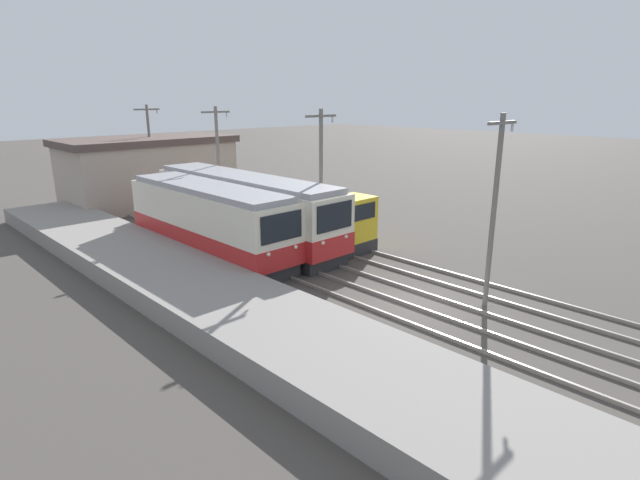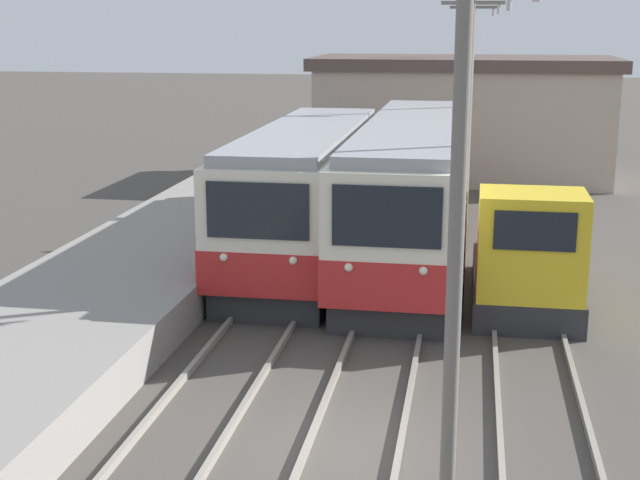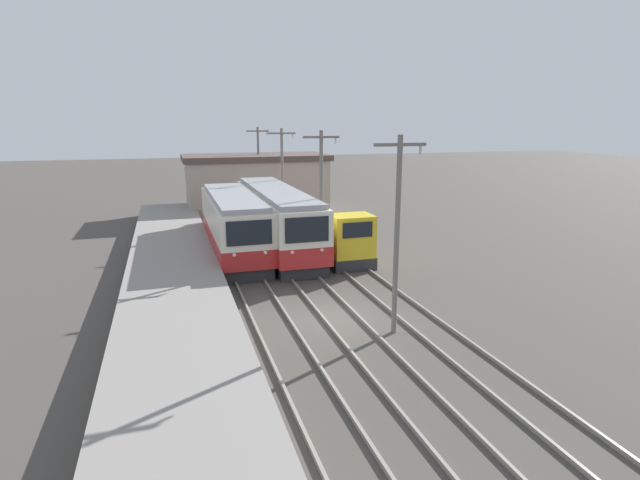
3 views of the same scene
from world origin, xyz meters
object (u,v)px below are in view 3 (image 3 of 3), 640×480
object	(u,v)px
commuter_train_left	(234,228)
catenary_mast_far	(282,177)
commuter_train_center	(277,221)
catenary_mast_mid	(321,195)
shunting_locomotive	(341,241)
catenary_mast_distant	(259,166)
catenary_mast_near	(397,229)

from	to	relation	value
commuter_train_left	catenary_mast_far	world-z (taller)	catenary_mast_far
commuter_train_left	commuter_train_center	world-z (taller)	commuter_train_center
catenary_mast_mid	commuter_train_left	bearing A→B (deg)	138.58
shunting_locomotive	commuter_train_left	bearing A→B (deg)	153.02
commuter_train_left	catenary_mast_distant	distance (m)	15.76
catenary_mast_near	catenary_mast_far	xyz separation A→B (m)	(0.00, 18.78, 0.00)
catenary_mast_near	catenary_mast_mid	bearing A→B (deg)	90.00
commuter_train_left	catenary_mast_near	distance (m)	14.07
shunting_locomotive	catenary_mast_mid	xyz separation A→B (m)	(-1.49, -0.85, 2.86)
commuter_train_left	catenary_mast_distant	bearing A→B (deg)	73.96
commuter_train_center	shunting_locomotive	bearing A→B (deg)	-51.88
commuter_train_center	catenary_mast_near	bearing A→B (deg)	-83.88
commuter_train_left	catenary_mast_mid	size ratio (longest dim) A/B	1.56
catenary_mast_distant	catenary_mast_mid	bearing A→B (deg)	-90.00
catenary_mast_far	catenary_mast_mid	bearing A→B (deg)	-90.00
commuter_train_center	catenary_mast_near	size ratio (longest dim) A/B	1.92
commuter_train_left	catenary_mast_near	bearing A→B (deg)	-71.92
catenary_mast_distant	catenary_mast_far	bearing A→B (deg)	-90.00
catenary_mast_mid	catenary_mast_distant	xyz separation A→B (m)	(0.00, 18.78, 0.00)
commuter_train_center	catenary_mast_distant	size ratio (longest dim) A/B	1.92
commuter_train_left	shunting_locomotive	world-z (taller)	commuter_train_left
catenary_mast_near	catenary_mast_mid	distance (m)	9.39
commuter_train_left	catenary_mast_mid	world-z (taller)	catenary_mast_mid
catenary_mast_near	catenary_mast_far	distance (m)	18.78
catenary_mast_near	catenary_mast_far	bearing A→B (deg)	90.00
catenary_mast_near	catenary_mast_mid	xyz separation A→B (m)	(0.00, 9.39, 0.00)
commuter_train_center	catenary_mast_far	bearing A→B (deg)	72.29
commuter_train_center	shunting_locomotive	xyz separation A→B (m)	(3.00, -3.82, -0.58)
commuter_train_left	commuter_train_center	xyz separation A→B (m)	(2.80, 0.87, 0.04)
commuter_train_center	catenary_mast_mid	xyz separation A→B (m)	(1.51, -4.67, 2.28)
shunting_locomotive	catenary_mast_far	xyz separation A→B (m)	(-1.49, 8.54, 2.86)
commuter_train_left	catenary_mast_mid	distance (m)	6.20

